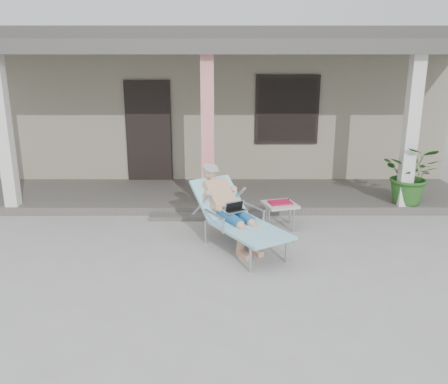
{
  "coord_description": "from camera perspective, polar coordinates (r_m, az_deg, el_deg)",
  "views": [
    {
      "loc": [
        0.26,
        -5.96,
        2.76
      ],
      "look_at": [
        0.28,
        0.6,
        0.85
      ],
      "focal_mm": 38.0,
      "sensor_mm": 36.0,
      "label": 1
    }
  ],
  "objects": [
    {
      "name": "porch_deck",
      "position": [
        9.36,
        -1.74,
        -0.44
      ],
      "size": [
        10.0,
        2.0,
        0.15
      ],
      "primitive_type": "cube",
      "color": "#605B56",
      "rests_on": "ground"
    },
    {
      "name": "potted_palm",
      "position": [
        9.12,
        21.65,
        1.96
      ],
      "size": [
        1.24,
        1.17,
        1.08
      ],
      "primitive_type": "imported",
      "rotation": [
        0.0,
        0.0,
        -0.43
      ],
      "color": "#26591E",
      "rests_on": "porch_deck"
    },
    {
      "name": "ground",
      "position": [
        6.58,
        -2.42,
        -8.61
      ],
      "size": [
        60.0,
        60.0,
        0.0
      ],
      "primitive_type": "plane",
      "color": "#9E9E99",
      "rests_on": "ground"
    },
    {
      "name": "side_table",
      "position": [
        7.81,
        6.76,
        -1.65
      ],
      "size": [
        0.62,
        0.62,
        0.45
      ],
      "rotation": [
        0.0,
        0.0,
        0.29
      ],
      "color": "beige",
      "rests_on": "ground"
    },
    {
      "name": "lounger",
      "position": [
        6.92,
        1.08,
        -0.71
      ],
      "size": [
        1.53,
        1.88,
        1.21
      ],
      "rotation": [
        0.0,
        0.0,
        0.55
      ],
      "color": "#B7B7BC",
      "rests_on": "ground"
    },
    {
      "name": "porch_overhang",
      "position": [
        8.91,
        -1.9,
        16.41
      ],
      "size": [
        10.0,
        2.3,
        2.85
      ],
      "color": "silver",
      "rests_on": "porch_deck"
    },
    {
      "name": "house",
      "position": [
        12.51,
        -1.37,
        11.22
      ],
      "size": [
        10.4,
        5.4,
        3.3
      ],
      "color": "gray",
      "rests_on": "ground"
    },
    {
      "name": "porch_step",
      "position": [
        8.28,
        -1.94,
        -2.98
      ],
      "size": [
        2.0,
        0.3,
        0.07
      ],
      "primitive_type": "cube",
      "color": "#605B56",
      "rests_on": "ground"
    }
  ]
}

